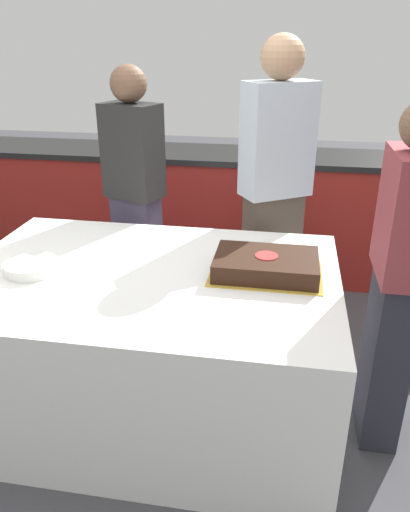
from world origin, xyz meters
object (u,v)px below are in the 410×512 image
cake (266,265)px  person_cutting_cake (275,190)px  person_seated_right (398,282)px  person_standing_back (135,197)px  plate_stack (31,267)px

cake → person_cutting_cake: 0.74m
person_seated_right → person_standing_back: (-1.37, 0.81, 0.04)m
plate_stack → person_seated_right: person_seated_right is taller
person_cutting_cake → person_seated_right: 0.99m
cake → person_seated_right: size_ratio=0.33×
person_cutting_cake → person_seated_right: bearing=91.2°
plate_stack → person_seated_right: bearing=3.0°
plate_stack → person_standing_back: person_standing_back is taller
person_cutting_cake → person_seated_right: person_cutting_cake is taller
person_cutting_cake → person_standing_back: bearing=-32.9°
person_standing_back → person_cutting_cake: bearing=-159.6°
person_standing_back → cake: bearing=158.7°
plate_stack → person_standing_back: size_ratio=0.15×
person_cutting_cake → person_standing_back: size_ratio=1.10×
plate_stack → person_cutting_cake: (1.04, 0.89, 0.15)m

